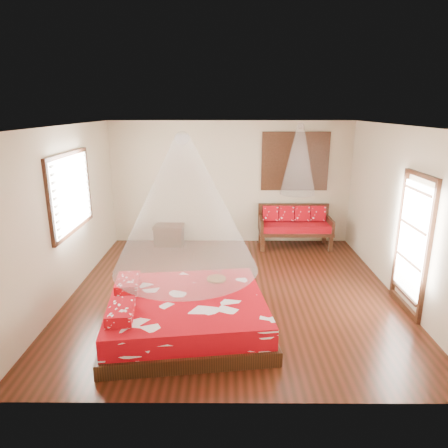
% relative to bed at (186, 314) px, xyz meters
% --- Properties ---
extents(room, '(5.54, 5.54, 2.84)m').
position_rel_bed_xyz_m(room, '(0.69, 1.27, 1.15)').
color(room, black).
rests_on(room, ground).
extents(bed, '(2.49, 2.30, 0.65)m').
position_rel_bed_xyz_m(bed, '(0.00, 0.00, 0.00)').
color(bed, black).
rests_on(bed, floor).
extents(daybed, '(1.63, 0.72, 0.94)m').
position_rel_bed_xyz_m(daybed, '(2.13, 3.64, 0.27)').
color(daybed, black).
rests_on(daybed, floor).
extents(storage_chest, '(0.69, 0.52, 0.47)m').
position_rel_bed_xyz_m(storage_chest, '(-0.75, 3.72, -0.02)').
color(storage_chest, black).
rests_on(storage_chest, floor).
extents(shutter_panel, '(1.52, 0.06, 1.32)m').
position_rel_bed_xyz_m(shutter_panel, '(2.13, 3.98, 1.65)').
color(shutter_panel, black).
rests_on(shutter_panel, wall_back).
extents(window_left, '(0.10, 1.74, 1.34)m').
position_rel_bed_xyz_m(window_left, '(-2.02, 1.47, 1.45)').
color(window_left, black).
rests_on(window_left, wall_left).
extents(glazed_door, '(0.08, 1.02, 2.16)m').
position_rel_bed_xyz_m(glazed_door, '(3.40, 0.67, 0.82)').
color(glazed_door, black).
rests_on(glazed_door, floor).
extents(wine_tray, '(0.30, 0.30, 0.24)m').
position_rel_bed_xyz_m(wine_tray, '(0.42, 0.62, 0.31)').
color(wine_tray, brown).
rests_on(wine_tray, bed).
extents(mosquito_net_main, '(1.96, 1.96, 1.80)m').
position_rel_bed_xyz_m(mosquito_net_main, '(0.02, 0.00, 1.60)').
color(mosquito_net_main, white).
rests_on(mosquito_net_main, ceiling).
extents(mosquito_net_daybed, '(0.77, 0.77, 1.50)m').
position_rel_bed_xyz_m(mosquito_net_daybed, '(2.13, 3.52, 1.75)').
color(mosquito_net_daybed, white).
rests_on(mosquito_net_daybed, ceiling).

